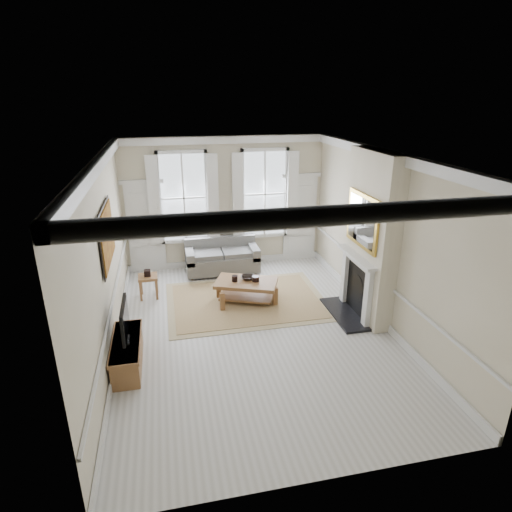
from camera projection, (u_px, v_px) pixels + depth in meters
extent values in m
plane|color=#B7B5AD|center=(254.00, 330.00, 8.44)|extent=(7.20, 7.20, 0.00)
plane|color=white|center=(253.00, 155.00, 7.22)|extent=(7.20, 7.20, 0.00)
plane|color=beige|center=(225.00, 203.00, 11.11)|extent=(5.20, 0.00, 5.20)
plane|color=beige|center=(105.00, 260.00, 7.31)|extent=(0.00, 7.20, 7.20)
plane|color=beige|center=(383.00, 240.00, 8.35)|extent=(0.00, 7.20, 7.20)
cube|color=silver|center=(146.00, 229.00, 10.87)|extent=(0.90, 0.08, 2.30)
cube|color=silver|center=(300.00, 219.00, 11.68)|extent=(0.90, 0.08, 2.30)
cube|color=#AE7D1D|center=(107.00, 236.00, 7.47)|extent=(0.05, 1.66, 1.06)
cube|color=beige|center=(371.00, 237.00, 8.49)|extent=(0.35, 1.70, 3.38)
cube|color=black|center=(344.00, 314.00, 9.01)|extent=(0.55, 1.50, 0.05)
cube|color=silver|center=(367.00, 301.00, 8.35)|extent=(0.10, 0.18, 1.15)
cube|color=silver|center=(345.00, 279.00, 9.35)|extent=(0.10, 0.18, 1.15)
cube|color=silver|center=(356.00, 257.00, 8.58)|extent=(0.20, 1.45, 0.06)
cube|color=black|center=(357.00, 290.00, 8.87)|extent=(0.02, 0.92, 1.00)
cube|color=gold|center=(362.00, 221.00, 8.33)|extent=(0.06, 1.26, 1.06)
cube|color=#5C5D5A|center=(222.00, 262.00, 11.09)|extent=(1.85, 0.90, 0.42)
cube|color=#5C5D5A|center=(220.00, 244.00, 11.27)|extent=(1.85, 0.20, 0.44)
cube|color=#5C5D5A|center=(190.00, 256.00, 10.83)|extent=(0.20, 0.90, 0.30)
cube|color=#5C5D5A|center=(253.00, 251.00, 11.16)|extent=(0.20, 0.90, 0.30)
cylinder|color=brown|center=(192.00, 278.00, 10.71)|extent=(0.06, 0.06, 0.08)
cylinder|color=brown|center=(250.00, 263.00, 11.63)|extent=(0.06, 0.06, 0.08)
cube|color=brown|center=(148.00, 277.00, 9.64)|extent=(0.44, 0.44, 0.06)
cube|color=brown|center=(141.00, 291.00, 9.56)|extent=(0.05, 0.05, 0.46)
cube|color=brown|center=(156.00, 290.00, 9.62)|extent=(0.05, 0.05, 0.46)
cube|color=brown|center=(142.00, 285.00, 9.85)|extent=(0.05, 0.05, 0.46)
cube|color=brown|center=(156.00, 284.00, 9.92)|extent=(0.05, 0.05, 0.46)
cube|color=#94784C|center=(246.00, 301.00, 9.60)|extent=(3.50, 2.60, 0.02)
cube|color=brown|center=(246.00, 283.00, 9.44)|extent=(1.52, 1.21, 0.08)
cube|color=brown|center=(223.00, 301.00, 9.15)|extent=(0.10, 0.10, 0.42)
cube|color=brown|center=(274.00, 296.00, 9.38)|extent=(0.10, 0.10, 0.42)
cube|color=brown|center=(220.00, 290.00, 9.68)|extent=(0.10, 0.10, 0.42)
cube|color=brown|center=(268.00, 285.00, 9.90)|extent=(0.10, 0.10, 0.42)
cylinder|color=black|center=(235.00, 278.00, 9.40)|extent=(0.13, 0.13, 0.13)
cylinder|color=black|center=(256.00, 279.00, 9.40)|extent=(0.16, 0.16, 0.11)
imported|color=black|center=(248.00, 278.00, 9.51)|extent=(0.37, 0.37, 0.07)
cube|color=brown|center=(127.00, 353.00, 7.26)|extent=(0.44, 1.38, 0.49)
cube|color=black|center=(127.00, 340.00, 7.17)|extent=(0.08, 0.30, 0.03)
cube|color=black|center=(124.00, 319.00, 7.03)|extent=(0.05, 0.90, 0.55)
cube|color=black|center=(126.00, 319.00, 7.04)|extent=(0.01, 0.83, 0.50)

